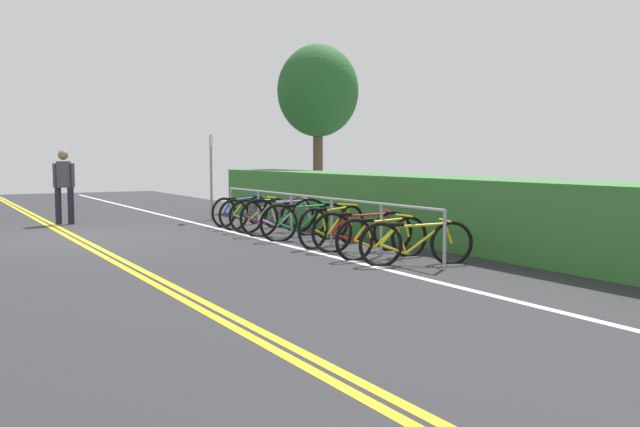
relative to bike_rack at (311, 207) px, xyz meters
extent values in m
cube|color=#2B2B2D|center=(-2.66, -3.73, -0.66)|extent=(34.26, 12.94, 0.05)
cube|color=gold|center=(-2.66, -3.81, -0.63)|extent=(30.84, 0.10, 0.00)
cube|color=gold|center=(-2.66, -3.65, -0.63)|extent=(30.84, 0.10, 0.00)
cube|color=white|center=(-2.66, -0.71, -0.63)|extent=(30.84, 0.12, 0.00)
cylinder|color=#9EA0A5|center=(-3.83, 0.00, -0.22)|extent=(0.05, 0.05, 0.82)
cylinder|color=#9EA0A5|center=(-2.30, 0.00, -0.22)|extent=(0.05, 0.05, 0.82)
cylinder|color=#9EA0A5|center=(-0.77, 0.00, -0.22)|extent=(0.05, 0.05, 0.82)
cylinder|color=#9EA0A5|center=(0.77, 0.00, -0.22)|extent=(0.05, 0.05, 0.82)
cylinder|color=#9EA0A5|center=(2.30, 0.00, -0.22)|extent=(0.05, 0.05, 0.82)
cylinder|color=#9EA0A5|center=(3.83, 0.00, -0.22)|extent=(0.05, 0.05, 0.82)
cylinder|color=#9EA0A5|center=(0.00, 0.00, 0.18)|extent=(7.66, 0.04, 0.04)
torus|color=black|center=(-3.49, 0.51, -0.32)|extent=(0.24, 0.67, 0.68)
torus|color=black|center=(-3.22, -0.42, -0.32)|extent=(0.24, 0.67, 0.68)
cylinder|color=#1947B7|center=(-3.39, 0.16, -0.24)|extent=(0.19, 0.54, 0.46)
cylinder|color=#1947B7|center=(-3.37, 0.10, -0.04)|extent=(0.22, 0.64, 0.07)
cylinder|color=#1947B7|center=(-3.30, -0.16, -0.26)|extent=(0.08, 0.16, 0.42)
cylinder|color=#1947B7|center=(-3.27, -0.26, -0.39)|extent=(0.13, 0.35, 0.17)
cylinder|color=#1947B7|center=(-3.25, -0.32, -0.19)|extent=(0.10, 0.24, 0.29)
cylinder|color=#1947B7|center=(-3.48, 0.46, -0.17)|extent=(0.07, 0.14, 0.31)
cube|color=black|center=(-3.28, -0.22, -0.03)|extent=(0.13, 0.21, 0.05)
cylinder|color=#1947B7|center=(-3.47, 0.41, 0.02)|extent=(0.45, 0.16, 0.03)
torus|color=black|center=(-2.52, 0.51, -0.32)|extent=(0.06, 0.68, 0.68)
torus|color=black|center=(-2.52, -0.48, -0.32)|extent=(0.06, 0.68, 0.68)
cylinder|color=yellow|center=(-2.52, 0.14, -0.24)|extent=(0.04, 0.57, 0.47)
cylinder|color=yellow|center=(-2.52, 0.07, -0.04)|extent=(0.04, 0.68, 0.07)
cylinder|color=yellow|center=(-2.52, -0.20, -0.26)|extent=(0.04, 0.16, 0.42)
cylinder|color=yellow|center=(-2.52, -0.31, -0.39)|extent=(0.04, 0.36, 0.17)
cylinder|color=yellow|center=(-2.52, -0.37, -0.19)|extent=(0.04, 0.25, 0.29)
cylinder|color=yellow|center=(-2.52, 0.46, -0.17)|extent=(0.04, 0.13, 0.31)
cube|color=black|center=(-2.52, -0.26, -0.02)|extent=(0.08, 0.20, 0.05)
cylinder|color=yellow|center=(-2.52, 0.41, 0.03)|extent=(0.46, 0.03, 0.03)
torus|color=black|center=(-1.51, 0.52, -0.30)|extent=(0.25, 0.71, 0.72)
torus|color=black|center=(-1.80, -0.51, -0.30)|extent=(0.25, 0.71, 0.72)
cylinder|color=purple|center=(-1.62, 0.14, -0.22)|extent=(0.20, 0.60, 0.49)
cylinder|color=purple|center=(-1.64, 0.07, 0.00)|extent=(0.23, 0.71, 0.07)
cylinder|color=purple|center=(-1.72, -0.21, -0.23)|extent=(0.08, 0.18, 0.44)
cylinder|color=purple|center=(-1.75, -0.33, -0.37)|extent=(0.14, 0.38, 0.18)
cylinder|color=purple|center=(-1.77, -0.39, -0.16)|extent=(0.11, 0.26, 0.31)
cylinder|color=purple|center=(-1.52, 0.47, -0.14)|extent=(0.07, 0.15, 0.33)
cube|color=black|center=(-1.74, -0.28, 0.01)|extent=(0.13, 0.21, 0.05)
cylinder|color=purple|center=(-1.54, 0.42, 0.07)|extent=(0.45, 0.15, 0.03)
torus|color=black|center=(-0.76, 0.40, -0.28)|extent=(0.28, 0.75, 0.77)
torus|color=black|center=(-1.05, -0.56, -0.28)|extent=(0.28, 0.75, 0.77)
cylinder|color=silver|center=(-0.87, 0.04, -0.19)|extent=(0.20, 0.56, 0.53)
cylinder|color=silver|center=(-0.89, -0.02, 0.05)|extent=(0.23, 0.66, 0.07)
cylinder|color=silver|center=(-0.97, -0.29, -0.20)|extent=(0.08, 0.17, 0.47)
cylinder|color=silver|center=(-1.00, -0.39, -0.36)|extent=(0.14, 0.36, 0.19)
cylinder|color=silver|center=(-1.02, -0.45, -0.12)|extent=(0.11, 0.25, 0.32)
cylinder|color=silver|center=(-0.77, 0.35, -0.11)|extent=(0.07, 0.14, 0.35)
cube|color=black|center=(-0.99, -0.35, 0.06)|extent=(0.13, 0.21, 0.05)
cylinder|color=silver|center=(-0.79, 0.30, 0.11)|extent=(0.45, 0.16, 0.03)
torus|color=black|center=(0.03, 0.42, -0.30)|extent=(0.19, 0.72, 0.72)
torus|color=black|center=(-0.17, -0.58, -0.30)|extent=(0.19, 0.72, 0.72)
cylinder|color=#198C38|center=(-0.05, 0.05, -0.22)|extent=(0.15, 0.58, 0.49)
cylinder|color=#198C38|center=(-0.06, -0.02, 0.00)|extent=(0.17, 0.69, 0.07)
cylinder|color=#198C38|center=(-0.11, -0.29, -0.23)|extent=(0.07, 0.17, 0.44)
cylinder|color=#198C38|center=(-0.13, -0.40, -0.37)|extent=(0.11, 0.37, 0.18)
cylinder|color=#198C38|center=(-0.15, -0.47, -0.16)|extent=(0.08, 0.25, 0.31)
cylinder|color=#198C38|center=(0.02, 0.37, -0.14)|extent=(0.06, 0.14, 0.33)
cube|color=black|center=(-0.13, -0.36, 0.01)|extent=(0.12, 0.21, 0.05)
cylinder|color=#198C38|center=(0.01, 0.32, 0.07)|extent=(0.46, 0.12, 0.03)
torus|color=black|center=(0.71, 0.44, -0.30)|extent=(0.27, 0.71, 0.73)
torus|color=black|center=(1.01, -0.51, -0.30)|extent=(0.27, 0.71, 0.73)
cylinder|color=yellow|center=(0.82, 0.08, -0.21)|extent=(0.21, 0.55, 0.50)
cylinder|color=yellow|center=(0.84, 0.02, 0.00)|extent=(0.24, 0.66, 0.07)
cylinder|color=yellow|center=(0.93, -0.24, -0.23)|extent=(0.08, 0.17, 0.45)
cylinder|color=yellow|center=(0.96, -0.35, -0.37)|extent=(0.14, 0.36, 0.18)
cylinder|color=yellow|center=(0.98, -0.41, -0.15)|extent=(0.11, 0.25, 0.31)
cylinder|color=yellow|center=(0.73, 0.39, -0.14)|extent=(0.07, 0.14, 0.33)
cube|color=black|center=(0.95, -0.30, 0.02)|extent=(0.14, 0.21, 0.05)
cylinder|color=yellow|center=(0.74, 0.34, 0.07)|extent=(0.45, 0.17, 0.03)
torus|color=black|center=(1.88, 0.52, -0.32)|extent=(0.27, 0.67, 0.69)
torus|color=black|center=(1.55, -0.46, -0.32)|extent=(0.27, 0.67, 0.69)
cylinder|color=red|center=(1.75, 0.15, -0.24)|extent=(0.22, 0.57, 0.47)
cylinder|color=red|center=(1.73, 0.09, -0.03)|extent=(0.26, 0.67, 0.07)
cylinder|color=red|center=(1.64, -0.18, -0.25)|extent=(0.09, 0.17, 0.42)
cylinder|color=red|center=(1.61, -0.29, -0.39)|extent=(0.15, 0.36, 0.18)
cylinder|color=red|center=(1.59, -0.35, -0.18)|extent=(0.11, 0.25, 0.29)
cylinder|color=red|center=(1.86, 0.47, -0.17)|extent=(0.08, 0.14, 0.31)
cube|color=black|center=(1.62, -0.24, -0.02)|extent=(0.14, 0.22, 0.05)
cylinder|color=red|center=(1.84, 0.42, 0.03)|extent=(0.45, 0.17, 0.03)
torus|color=black|center=(2.54, 0.36, -0.33)|extent=(0.09, 0.67, 0.66)
torus|color=black|center=(2.49, -0.62, -0.33)|extent=(0.09, 0.67, 0.66)
cylinder|color=yellow|center=(2.52, -0.01, -0.25)|extent=(0.07, 0.56, 0.45)
cylinder|color=yellow|center=(2.52, -0.07, -0.06)|extent=(0.07, 0.67, 0.07)
cylinder|color=yellow|center=(2.50, -0.34, -0.27)|extent=(0.04, 0.16, 0.41)
cylinder|color=yellow|center=(2.50, -0.45, -0.40)|extent=(0.06, 0.36, 0.17)
cylinder|color=yellow|center=(2.49, -0.51, -0.20)|extent=(0.05, 0.24, 0.28)
cylinder|color=yellow|center=(2.54, 0.31, -0.18)|extent=(0.04, 0.13, 0.30)
cube|color=black|center=(2.50, -0.40, -0.04)|extent=(0.09, 0.20, 0.05)
cylinder|color=yellow|center=(2.54, 0.26, 0.01)|extent=(0.46, 0.05, 0.03)
torus|color=black|center=(3.46, 0.43, -0.33)|extent=(0.27, 0.64, 0.66)
torus|color=black|center=(3.11, -0.57, -0.33)|extent=(0.27, 0.64, 0.66)
cylinder|color=yellow|center=(3.33, 0.06, -0.26)|extent=(0.23, 0.58, 0.45)
cylinder|color=yellow|center=(3.31, -0.01, -0.06)|extent=(0.27, 0.70, 0.07)
cylinder|color=yellow|center=(3.21, -0.28, -0.27)|extent=(0.09, 0.17, 0.40)
cylinder|color=yellow|center=(3.17, -0.40, -0.40)|extent=(0.16, 0.38, 0.17)
cylinder|color=yellow|center=(3.15, -0.46, -0.20)|extent=(0.12, 0.26, 0.28)
cylinder|color=yellow|center=(3.44, 0.38, -0.19)|extent=(0.08, 0.14, 0.30)
cube|color=black|center=(3.19, -0.35, -0.05)|extent=(0.14, 0.22, 0.05)
cylinder|color=yellow|center=(3.43, 0.33, 0.00)|extent=(0.44, 0.18, 0.03)
cylinder|color=#1E1E2D|center=(-5.45, -3.27, -0.21)|extent=(0.14, 0.14, 0.85)
cylinder|color=#1E1E2D|center=(-5.58, -3.53, -0.21)|extent=(0.14, 0.14, 0.85)
cylinder|color=#3F3F47|center=(-5.51, -3.40, 0.51)|extent=(0.32, 0.32, 0.60)
sphere|color=#8C6647|center=(-5.51, -3.40, 0.96)|extent=(0.23, 0.23, 0.23)
cylinder|color=#3F3F47|center=(-5.43, -3.22, 0.49)|extent=(0.09, 0.09, 0.55)
cylinder|color=#3F3F47|center=(-5.60, -3.58, 0.49)|extent=(0.09, 0.09, 0.55)
cylinder|color=gray|center=(-4.75, -0.13, 0.41)|extent=(0.06, 0.06, 2.08)
cube|color=white|center=(-4.75, -0.13, 1.26)|extent=(0.36, 0.10, 0.24)
cube|color=#387533|center=(1.50, 1.84, -0.04)|extent=(16.66, 1.35, 1.19)
cylinder|color=brown|center=(-6.35, 3.75, 0.49)|extent=(0.28, 0.28, 2.25)
ellipsoid|color=#235626|center=(-6.35, 3.75, 2.80)|extent=(2.33, 2.33, 2.63)
camera|label=1|loc=(11.31, -6.24, 0.93)|focal=39.38mm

